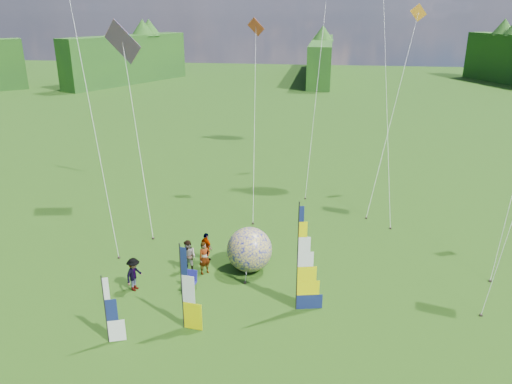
# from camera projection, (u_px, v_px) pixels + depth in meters

# --- Properties ---
(ground) EXTENTS (220.00, 220.00, 0.00)m
(ground) POSITION_uv_depth(u_px,v_px,m) (266.00, 352.00, 20.47)
(ground) COLOR #325510
(ground) RESTS_ON ground
(treeline_ring) EXTENTS (210.00, 210.00, 8.00)m
(treeline_ring) POSITION_uv_depth(u_px,v_px,m) (267.00, 266.00, 19.08)
(treeline_ring) COLOR #235313
(treeline_ring) RESTS_ON ground
(feather_banner_main) EXTENTS (1.39, 0.40, 5.22)m
(feather_banner_main) POSITION_uv_depth(u_px,v_px,m) (297.00, 260.00, 22.47)
(feather_banner_main) COLOR navy
(feather_banner_main) RESTS_ON ground
(side_banner_left) EXTENTS (1.10, 0.24, 3.97)m
(side_banner_left) POSITION_uv_depth(u_px,v_px,m) (182.00, 288.00, 21.36)
(side_banner_left) COLOR #E6DC00
(side_banner_left) RESTS_ON ground
(side_banner_far) EXTENTS (0.90, 0.40, 3.09)m
(side_banner_far) POSITION_uv_depth(u_px,v_px,m) (105.00, 311.00, 20.55)
(side_banner_far) COLOR white
(side_banner_far) RESTS_ON ground
(bol_inflatable) EXTENTS (3.02, 3.02, 2.41)m
(bol_inflatable) POSITION_uv_depth(u_px,v_px,m) (249.00, 250.00, 26.49)
(bol_inflatable) COLOR #000777
(bol_inflatable) RESTS_ON ground
(spectator_a) EXTENTS (0.78, 0.76, 1.81)m
(spectator_a) POSITION_uv_depth(u_px,v_px,m) (205.00, 258.00, 26.24)
(spectator_a) COLOR #66594C
(spectator_a) RESTS_ON ground
(spectator_b) EXTENTS (0.97, 0.72, 1.80)m
(spectator_b) POSITION_uv_depth(u_px,v_px,m) (188.00, 256.00, 26.42)
(spectator_b) COLOR #66594C
(spectator_b) RESTS_ON ground
(spectator_c) EXTENTS (0.67, 1.19, 1.75)m
(spectator_c) POSITION_uv_depth(u_px,v_px,m) (134.00, 274.00, 24.70)
(spectator_c) COLOR #66594C
(spectator_c) RESTS_ON ground
(spectator_d) EXTENTS (0.99, 0.92, 1.65)m
(spectator_d) POSITION_uv_depth(u_px,v_px,m) (206.00, 247.00, 27.64)
(spectator_d) COLOR #66594C
(spectator_d) RESTS_ON ground
(camp_chair) EXTENTS (0.67, 0.67, 1.07)m
(camp_chair) POSITION_uv_depth(u_px,v_px,m) (190.00, 282.00, 24.67)
(camp_chair) COLOR navy
(camp_chair) RESTS_ON ground
(kite_whale) EXTENTS (8.99, 16.58, 20.74)m
(kite_whale) POSITION_uv_depth(u_px,v_px,m) (387.00, 53.00, 33.94)
(kite_whale) COLOR black
(kite_whale) RESTS_ON ground
(kite_rainbow_delta) EXTENTS (12.26, 14.25, 13.63)m
(kite_rainbow_delta) POSITION_uv_depth(u_px,v_px,m) (135.00, 116.00, 31.57)
(kite_rainbow_delta) COLOR #D04216
(kite_rainbow_delta) RESTS_ON ground
(small_kite_red) EXTENTS (6.29, 11.06, 13.09)m
(small_kite_red) POSITION_uv_depth(u_px,v_px,m) (255.00, 112.00, 34.20)
(small_kite_red) COLOR #E24926
(small_kite_red) RESTS_ON ground
(small_kite_orange) EXTENTS (7.85, 11.47, 13.99)m
(small_kite_orange) POSITION_uv_depth(u_px,v_px,m) (394.00, 104.00, 34.61)
(small_kite_orange) COLOR orange
(small_kite_orange) RESTS_ON ground
(small_kite_pink) EXTENTS (9.12, 9.97, 17.15)m
(small_kite_pink) POSITION_uv_depth(u_px,v_px,m) (89.00, 97.00, 28.05)
(small_kite_pink) COLOR #FA5D90
(small_kite_pink) RESTS_ON ground
(small_kite_green) EXTENTS (5.27, 12.64, 16.31)m
(small_kite_green) POSITION_uv_depth(u_px,v_px,m) (318.00, 78.00, 38.74)
(small_kite_green) COLOR green
(small_kite_green) RESTS_ON ground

